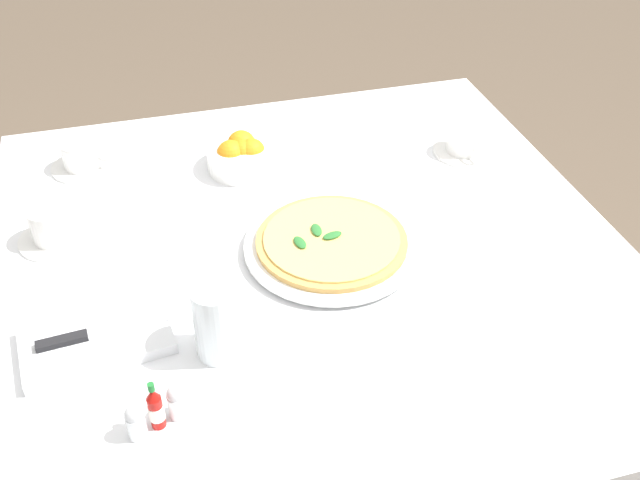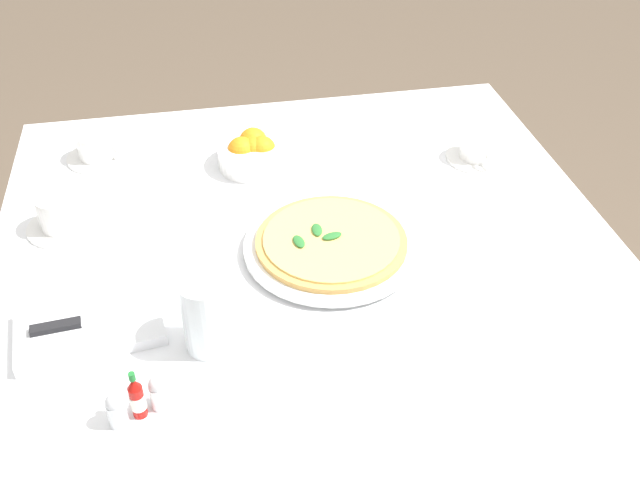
{
  "view_description": "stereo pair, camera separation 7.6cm",
  "coord_description": "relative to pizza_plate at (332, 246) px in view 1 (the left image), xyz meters",
  "views": [
    {
      "loc": [
        -0.24,
        -0.97,
        1.55
      ],
      "look_at": [
        0.02,
        -0.01,
        0.77
      ],
      "focal_mm": 40.35,
      "sensor_mm": 36.0,
      "label": 1
    },
    {
      "loc": [
        -0.17,
        -0.99,
        1.55
      ],
      "look_at": [
        0.02,
        -0.01,
        0.77
      ],
      "focal_mm": 40.35,
      "sensor_mm": 36.0,
      "label": 2
    }
  ],
  "objects": [
    {
      "name": "citrus_bowl",
      "position": [
        -0.1,
        0.32,
        0.02
      ],
      "size": [
        0.15,
        0.15,
        0.07
      ],
      "color": "white",
      "rests_on": "dining_table"
    },
    {
      "name": "dining_table",
      "position": [
        -0.04,
        0.02,
        -0.14
      ],
      "size": [
        1.11,
        1.11,
        0.75
      ],
      "color": "white",
      "rests_on": "ground_plane"
    },
    {
      "name": "coffee_cup_right_edge",
      "position": [
        0.36,
        0.25,
        0.02
      ],
      "size": [
        0.13,
        0.13,
        0.06
      ],
      "color": "white",
      "rests_on": "dining_table"
    },
    {
      "name": "coffee_cup_far_right",
      "position": [
        -0.47,
        0.16,
        0.02
      ],
      "size": [
        0.13,
        0.13,
        0.07
      ],
      "color": "white",
      "rests_on": "dining_table"
    },
    {
      "name": "pepper_shaker",
      "position": [
        -0.36,
        -0.31,
        0.01
      ],
      "size": [
        0.03,
        0.03,
        0.06
      ],
      "color": "white",
      "rests_on": "dining_table"
    },
    {
      "name": "coffee_cup_left_edge",
      "position": [
        -0.42,
        0.4,
        0.02
      ],
      "size": [
        0.13,
        0.13,
        0.06
      ],
      "color": "white",
      "rests_on": "dining_table"
    },
    {
      "name": "pizza_plate",
      "position": [
        0.0,
        0.0,
        0.0
      ],
      "size": [
        0.31,
        0.31,
        0.02
      ],
      "color": "white",
      "rests_on": "dining_table"
    },
    {
      "name": "salt_shaker",
      "position": [
        -0.3,
        -0.29,
        0.01
      ],
      "size": [
        0.03,
        0.03,
        0.06
      ],
      "color": "white",
      "rests_on": "dining_table"
    },
    {
      "name": "dinner_knife",
      "position": [
        -0.4,
        -0.12,
        0.01
      ],
      "size": [
        0.2,
        0.04,
        0.01
      ],
      "rotation": [
        0.0,
        0.0,
        0.09
      ],
      "color": "silver",
      "rests_on": "napkin_folded"
    },
    {
      "name": "pizza",
      "position": [
        -0.0,
        0.0,
        0.01
      ],
      "size": [
        0.27,
        0.27,
        0.02
      ],
      "color": "tan",
      "rests_on": "pizza_plate"
    },
    {
      "name": "hot_sauce_bottle",
      "position": [
        -0.33,
        -0.3,
        0.02
      ],
      "size": [
        0.02,
        0.02,
        0.08
      ],
      "color": "#B7140F",
      "rests_on": "dining_table"
    },
    {
      "name": "water_glass_center_back",
      "position": [
        -0.23,
        -0.18,
        0.04
      ],
      "size": [
        0.07,
        0.07,
        0.12
      ],
      "color": "white",
      "rests_on": "dining_table"
    },
    {
      "name": "napkin_folded",
      "position": [
        -0.41,
        -0.12,
        -0.0
      ],
      "size": [
        0.24,
        0.16,
        0.02
      ],
      "rotation": [
        0.0,
        0.0,
        0.13
      ],
      "color": "white",
      "rests_on": "dining_table"
    }
  ]
}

